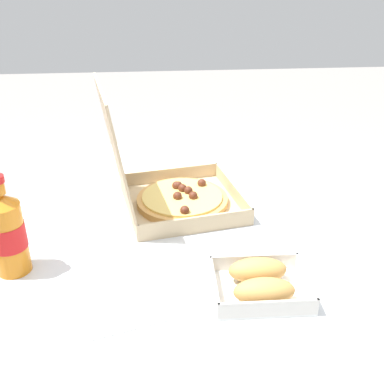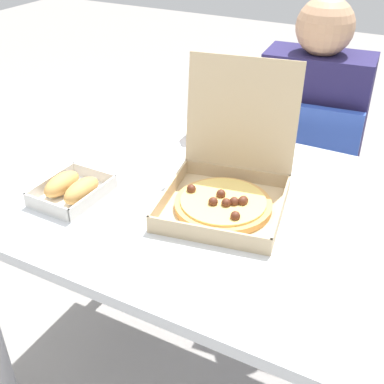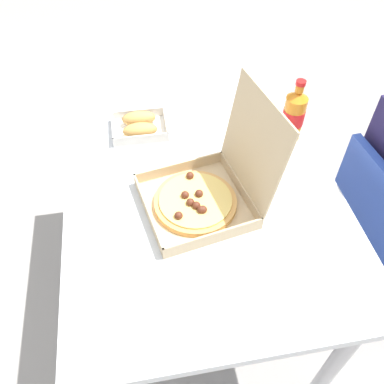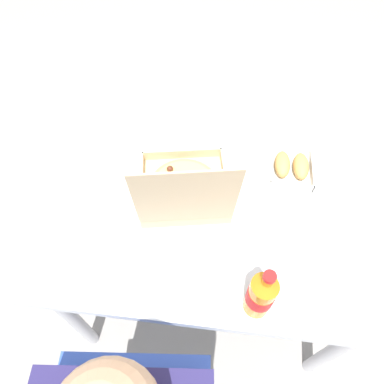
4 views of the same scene
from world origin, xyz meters
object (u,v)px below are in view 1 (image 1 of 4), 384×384
Objects in this scene: pizza_box_open at (171,191)px; paper_menu at (121,294)px; bread_side_box at (261,282)px; cola_bottle at (7,233)px.

paper_menu is at bearing 161.62° from pizza_box_open.
bread_side_box is at bearing -156.28° from pizza_box_open.
pizza_box_open is 0.37m from paper_menu.
bread_side_box is 0.53m from cola_bottle.
pizza_box_open is at bearing -33.92° from paper_menu.
cola_bottle is at bearing 125.51° from pizza_box_open.
bread_side_box is 0.28m from paper_menu.
bread_side_box is at bearing -103.21° from cola_bottle.
bread_side_box reaches higher than paper_menu.
bread_side_box is (-0.37, -0.16, -0.02)m from pizza_box_open.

